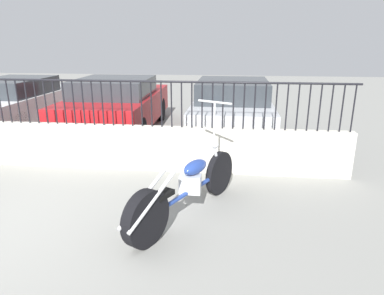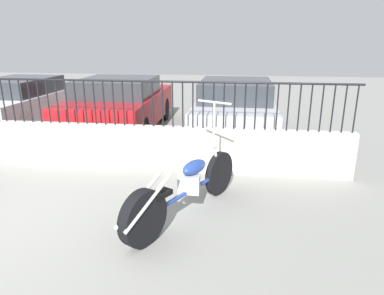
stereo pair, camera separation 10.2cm
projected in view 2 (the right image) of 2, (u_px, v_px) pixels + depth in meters
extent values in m
cube|color=beige|center=(71.00, 144.00, 6.27)|extent=(9.90, 0.18, 0.79)
cylinder|color=black|center=(3.00, 100.00, 6.20)|extent=(0.02, 0.02, 0.79)
cylinder|color=black|center=(12.00, 100.00, 6.17)|extent=(0.02, 0.02, 0.79)
cylinder|color=black|center=(21.00, 100.00, 6.15)|extent=(0.02, 0.02, 0.79)
cylinder|color=black|center=(30.00, 101.00, 6.13)|extent=(0.02, 0.02, 0.79)
cylinder|color=black|center=(39.00, 101.00, 6.11)|extent=(0.02, 0.02, 0.79)
cylinder|color=black|center=(48.00, 101.00, 6.08)|extent=(0.02, 0.02, 0.79)
cylinder|color=black|center=(57.00, 101.00, 6.06)|extent=(0.02, 0.02, 0.79)
cylinder|color=black|center=(66.00, 102.00, 6.04)|extent=(0.02, 0.02, 0.79)
cylinder|color=black|center=(76.00, 102.00, 6.01)|extent=(0.02, 0.02, 0.79)
cylinder|color=black|center=(85.00, 102.00, 5.99)|extent=(0.02, 0.02, 0.79)
cylinder|color=black|center=(94.00, 102.00, 5.97)|extent=(0.02, 0.02, 0.79)
cylinder|color=black|center=(104.00, 102.00, 5.95)|extent=(0.02, 0.02, 0.79)
cylinder|color=black|center=(114.00, 103.00, 5.92)|extent=(0.02, 0.02, 0.79)
cylinder|color=black|center=(123.00, 103.00, 5.90)|extent=(0.02, 0.02, 0.79)
cylinder|color=black|center=(133.00, 103.00, 5.88)|extent=(0.02, 0.02, 0.79)
cylinder|color=black|center=(143.00, 103.00, 5.86)|extent=(0.02, 0.02, 0.79)
cylinder|color=black|center=(153.00, 104.00, 5.83)|extent=(0.02, 0.02, 0.79)
cylinder|color=black|center=(163.00, 104.00, 5.81)|extent=(0.02, 0.02, 0.79)
cylinder|color=black|center=(173.00, 104.00, 5.79)|extent=(0.02, 0.02, 0.79)
cylinder|color=black|center=(183.00, 104.00, 5.77)|extent=(0.02, 0.02, 0.79)
cylinder|color=black|center=(193.00, 105.00, 5.74)|extent=(0.02, 0.02, 0.79)
cylinder|color=black|center=(203.00, 105.00, 5.72)|extent=(0.02, 0.02, 0.79)
cylinder|color=black|center=(213.00, 105.00, 5.70)|extent=(0.02, 0.02, 0.79)
cylinder|color=black|center=(224.00, 105.00, 5.68)|extent=(0.02, 0.02, 0.79)
cylinder|color=black|center=(234.00, 106.00, 5.65)|extent=(0.02, 0.02, 0.79)
cylinder|color=black|center=(245.00, 106.00, 5.63)|extent=(0.02, 0.02, 0.79)
cylinder|color=black|center=(256.00, 106.00, 5.61)|extent=(0.02, 0.02, 0.79)
cylinder|color=black|center=(266.00, 106.00, 5.58)|extent=(0.02, 0.02, 0.79)
cylinder|color=black|center=(277.00, 107.00, 5.56)|extent=(0.02, 0.02, 0.79)
cylinder|color=black|center=(288.00, 107.00, 5.54)|extent=(0.02, 0.02, 0.79)
cylinder|color=black|center=(299.00, 107.00, 5.52)|extent=(0.02, 0.02, 0.79)
cylinder|color=black|center=(310.00, 108.00, 5.49)|extent=(0.02, 0.02, 0.79)
cylinder|color=black|center=(322.00, 108.00, 5.47)|extent=(0.02, 0.02, 0.79)
cylinder|color=black|center=(333.00, 108.00, 5.45)|extent=(0.02, 0.02, 0.79)
cylinder|color=black|center=(344.00, 108.00, 5.43)|extent=(0.02, 0.02, 0.79)
cylinder|color=black|center=(356.00, 109.00, 5.40)|extent=(0.02, 0.02, 0.79)
cylinder|color=black|center=(64.00, 80.00, 5.92)|extent=(9.90, 0.04, 0.04)
cylinder|color=black|center=(219.00, 173.00, 5.10)|extent=(0.38, 0.62, 0.65)
cylinder|color=black|center=(143.00, 218.00, 3.81)|extent=(0.43, 0.66, 0.66)
cylinder|color=navy|center=(187.00, 192.00, 4.46)|extent=(0.75, 1.38, 0.06)
cube|color=silver|center=(189.00, 184.00, 4.47)|extent=(0.28, 0.18, 0.24)
ellipsoid|color=navy|center=(194.00, 167.00, 4.50)|extent=(0.38, 0.49, 0.18)
cube|color=black|center=(160.00, 194.00, 3.99)|extent=(0.27, 0.32, 0.06)
cylinder|color=silver|center=(217.00, 159.00, 4.96)|extent=(0.14, 0.22, 0.51)
sphere|color=silver|center=(215.00, 145.00, 4.84)|extent=(0.11, 0.11, 0.11)
cylinder|color=silver|center=(214.00, 123.00, 4.73)|extent=(0.03, 0.03, 0.59)
cylinder|color=silver|center=(214.00, 102.00, 4.64)|extent=(0.48, 0.26, 0.03)
cylinder|color=silver|center=(150.00, 200.00, 3.74)|extent=(0.42, 0.75, 0.47)
cylinder|color=silver|center=(141.00, 197.00, 3.82)|extent=(0.42, 0.75, 0.47)
cylinder|color=black|center=(29.00, 103.00, 10.97)|extent=(0.12, 0.64, 0.64)
cylinder|color=black|center=(76.00, 104.00, 10.77)|extent=(0.12, 0.64, 0.64)
cylinder|color=black|center=(25.00, 124.00, 8.18)|extent=(0.12, 0.64, 0.64)
cube|color=silver|center=(26.00, 104.00, 9.51)|extent=(1.75, 4.43, 0.61)
cube|color=#2D3338|center=(18.00, 86.00, 9.14)|extent=(1.56, 2.13, 0.41)
cylinder|color=black|center=(106.00, 108.00, 10.11)|extent=(0.13, 0.64, 0.64)
cylinder|color=black|center=(165.00, 109.00, 9.93)|extent=(0.13, 0.64, 0.64)
cylinder|color=black|center=(66.00, 129.00, 7.66)|extent=(0.13, 0.64, 0.64)
cylinder|color=black|center=(144.00, 132.00, 7.47)|extent=(0.13, 0.64, 0.64)
cube|color=#AD191E|center=(121.00, 108.00, 8.71)|extent=(2.02, 4.22, 0.69)
cube|color=#2D3338|center=(117.00, 87.00, 8.35)|extent=(1.77, 2.05, 0.42)
cylinder|color=black|center=(206.00, 111.00, 9.61)|extent=(0.11, 0.64, 0.64)
cylinder|color=black|center=(266.00, 113.00, 9.39)|extent=(0.11, 0.64, 0.64)
cylinder|color=black|center=(194.00, 135.00, 7.20)|extent=(0.11, 0.64, 0.64)
cylinder|color=black|center=(273.00, 138.00, 6.98)|extent=(0.11, 0.64, 0.64)
cube|color=#B7BABF|center=(235.00, 112.00, 8.22)|extent=(1.77, 4.11, 0.67)
cube|color=#2D3338|center=(236.00, 90.00, 7.86)|extent=(1.59, 1.98, 0.44)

